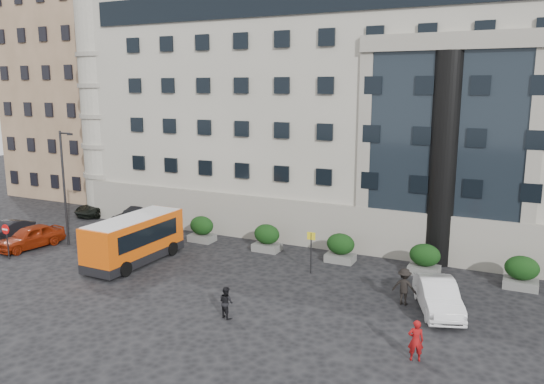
# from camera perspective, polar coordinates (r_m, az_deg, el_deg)

# --- Properties ---
(ground) EXTENTS (120.00, 120.00, 0.00)m
(ground) POSITION_cam_1_polar(r_m,az_deg,el_deg) (30.34, -9.28, -9.98)
(ground) COLOR black
(ground) RESTS_ON ground
(civic_building) EXTENTS (44.00, 24.00, 18.00)m
(civic_building) POSITION_cam_1_polar(r_m,az_deg,el_deg) (46.26, 12.82, 8.62)
(civic_building) COLOR #9E9A8B
(civic_building) RESTS_ON ground
(entrance_column) EXTENTS (1.80, 1.80, 13.00)m
(entrance_column) POSITION_cam_1_polar(r_m,az_deg,el_deg) (33.91, 18.00, 3.23)
(entrance_column) COLOR black
(entrance_column) RESTS_ON ground
(apartment_near) EXTENTS (14.00, 14.00, 20.00)m
(apartment_near) POSITION_cam_1_polar(r_m,az_deg,el_deg) (59.07, -17.75, 9.86)
(apartment_near) COLOR #7E6249
(apartment_near) RESTS_ON ground
(apartment_far) EXTENTS (13.00, 13.00, 22.00)m
(apartment_far) POSITION_cam_1_polar(r_m,az_deg,el_deg) (74.92, -9.89, 11.17)
(apartment_far) COLOR brown
(apartment_far) RESTS_ON ground
(hedge_a) EXTENTS (1.80, 1.26, 1.84)m
(hedge_a) POSITION_cam_1_polar(r_m,az_deg,el_deg) (38.32, -7.56, -3.94)
(hedge_a) COLOR #5F5F5C
(hedge_a) RESTS_ON ground
(hedge_b) EXTENTS (1.80, 1.26, 1.84)m
(hedge_b) POSITION_cam_1_polar(r_m,az_deg,el_deg) (35.82, -0.56, -4.93)
(hedge_b) COLOR #5F5F5C
(hedge_b) RESTS_ON ground
(hedge_c) EXTENTS (1.80, 1.26, 1.84)m
(hedge_c) POSITION_cam_1_polar(r_m,az_deg,el_deg) (33.93, 7.38, -5.95)
(hedge_c) COLOR #5F5F5C
(hedge_c) RESTS_ON ground
(hedge_d) EXTENTS (1.80, 1.26, 1.84)m
(hedge_d) POSITION_cam_1_polar(r_m,az_deg,el_deg) (32.77, 16.10, -6.94)
(hedge_d) COLOR #5F5F5C
(hedge_d) RESTS_ON ground
(hedge_e) EXTENTS (1.80, 1.26, 1.84)m
(hedge_e) POSITION_cam_1_polar(r_m,az_deg,el_deg) (32.41, 25.26, -7.81)
(hedge_e) COLOR #5F5F5C
(hedge_e) RESTS_ON ground
(street_lamp) EXTENTS (1.16, 0.18, 8.00)m
(street_lamp) POSITION_cam_1_polar(r_m,az_deg,el_deg) (39.08, -21.42, 0.83)
(street_lamp) COLOR #262628
(street_lamp) RESTS_ON ground
(bus_stop_sign) EXTENTS (0.50, 0.08, 2.52)m
(bus_stop_sign) POSITION_cam_1_polar(r_m,az_deg,el_deg) (31.47, 4.23, -5.74)
(bus_stop_sign) COLOR #262628
(bus_stop_sign) RESTS_ON ground
(no_entry_sign) EXTENTS (0.64, 0.16, 2.32)m
(no_entry_sign) POSITION_cam_1_polar(r_m,az_deg,el_deg) (37.91, -26.68, -4.11)
(no_entry_sign) COLOR #262628
(no_entry_sign) RESTS_ON ground
(minibus) EXTENTS (2.75, 7.05, 2.93)m
(minibus) POSITION_cam_1_polar(r_m,az_deg,el_deg) (34.40, -14.61, -4.80)
(minibus) COLOR #D84F0A
(minibus) RESTS_ON ground
(red_truck) EXTENTS (2.93, 5.58, 2.90)m
(red_truck) POSITION_cam_1_polar(r_m,az_deg,el_deg) (51.12, -8.54, 0.51)
(red_truck) COLOR maroon
(red_truck) RESTS_ON ground
(parked_car_a) EXTENTS (2.56, 4.83, 1.57)m
(parked_car_a) POSITION_cam_1_polar(r_m,az_deg,el_deg) (40.11, -24.55, -4.41)
(parked_car_a) COLOR maroon
(parked_car_a) RESTS_ON ground
(parked_car_b) EXTENTS (1.64, 4.16, 1.35)m
(parked_car_b) POSITION_cam_1_polar(r_m,az_deg,el_deg) (42.93, -26.62, -3.76)
(parked_car_b) COLOR black
(parked_car_b) RESTS_ON ground
(parked_car_c) EXTENTS (2.71, 5.36, 1.49)m
(parked_car_c) POSITION_cam_1_polar(r_m,az_deg,el_deg) (44.36, -14.22, -2.34)
(parked_car_c) COLOR black
(parked_car_c) RESTS_ON ground
(parked_car_d) EXTENTS (2.65, 5.03, 1.35)m
(parked_car_d) POSITION_cam_1_polar(r_m,az_deg,el_deg) (48.37, -17.85, -1.51)
(parked_car_d) COLOR black
(parked_car_d) RESTS_ON ground
(white_taxi) EXTENTS (3.27, 5.11, 1.59)m
(white_taxi) POSITION_cam_1_polar(r_m,az_deg,el_deg) (27.81, 17.41, -10.63)
(white_taxi) COLOR silver
(white_taxi) RESTS_ON ground
(pedestrian_a) EXTENTS (0.73, 0.59, 1.74)m
(pedestrian_a) POSITION_cam_1_polar(r_m,az_deg,el_deg) (22.93, 15.20, -15.15)
(pedestrian_a) COLOR maroon
(pedestrian_a) RESTS_ON ground
(pedestrian_b) EXTENTS (0.93, 0.84, 1.56)m
(pedestrian_b) POSITION_cam_1_polar(r_m,az_deg,el_deg) (26.00, -4.95, -11.72)
(pedestrian_b) COLOR black
(pedestrian_b) RESTS_ON ground
(pedestrian_c) EXTENTS (1.26, 0.76, 1.91)m
(pedestrian_c) POSITION_cam_1_polar(r_m,az_deg,el_deg) (28.12, 14.04, -9.84)
(pedestrian_c) COLOR black
(pedestrian_c) RESTS_ON ground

